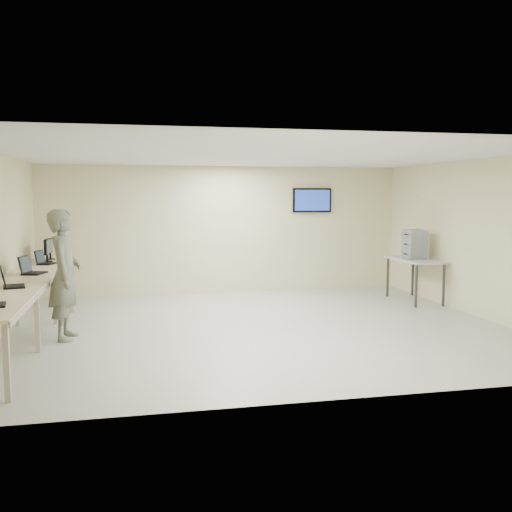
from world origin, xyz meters
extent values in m
cube|color=silver|center=(0.00, 0.00, 0.00)|extent=(8.00, 7.00, 0.01)
cube|color=silver|center=(0.00, 0.00, 2.80)|extent=(8.00, 7.00, 0.01)
cube|color=beige|center=(0.00, 3.50, 1.40)|extent=(8.00, 0.01, 2.80)
cube|color=beige|center=(0.00, -3.50, 1.40)|extent=(8.00, 0.01, 2.80)
cube|color=beige|center=(4.00, 0.00, 1.40)|extent=(0.01, 7.00, 2.80)
cube|color=#363636|center=(2.00, 3.48, 2.05)|extent=(0.15, 0.04, 0.15)
cube|color=black|center=(2.00, 3.44, 2.05)|extent=(0.90, 0.06, 0.55)
cube|color=#1D389D|center=(2.00, 3.40, 2.05)|extent=(0.82, 0.01, 0.47)
cube|color=beige|center=(-3.60, 0.00, 0.88)|extent=(0.75, 6.00, 0.04)
cube|color=#A69F93|center=(-3.23, 0.00, 0.85)|extent=(0.02, 6.00, 0.06)
cube|color=#A69F93|center=(-3.30, -2.85, 0.43)|extent=(0.06, 0.06, 0.86)
cube|color=#A69F93|center=(-3.30, -0.90, 0.43)|extent=(0.06, 0.06, 0.86)
cube|color=#A69F93|center=(-3.90, 0.90, 0.43)|extent=(0.06, 0.06, 0.86)
cube|color=#A69F93|center=(-3.30, 0.90, 0.43)|extent=(0.06, 0.06, 0.86)
cube|color=#A69F93|center=(-3.90, 2.85, 0.43)|extent=(0.06, 0.06, 0.86)
cube|color=#A69F93|center=(-3.30, 2.85, 0.43)|extent=(0.06, 0.06, 0.86)
cube|color=black|center=(-3.60, -0.78, 0.91)|extent=(0.34, 0.42, 0.02)
cube|color=black|center=(-3.74, -0.78, 1.06)|extent=(0.14, 0.36, 0.27)
cube|color=#172133|center=(-3.72, -0.78, 1.06)|extent=(0.11, 0.32, 0.22)
cube|color=black|center=(-3.55, 0.57, 0.91)|extent=(0.38, 0.45, 0.02)
cube|color=black|center=(-3.69, 0.57, 1.06)|extent=(0.17, 0.37, 0.28)
cube|color=#172133|center=(-3.67, 0.57, 1.06)|extent=(0.14, 0.32, 0.23)
cube|color=black|center=(-3.55, 1.91, 0.91)|extent=(0.34, 0.40, 0.02)
cube|color=black|center=(-3.67, 1.91, 1.04)|extent=(0.16, 0.32, 0.24)
cube|color=#172133|center=(-3.65, 1.91, 1.04)|extent=(0.13, 0.28, 0.20)
cylinder|color=black|center=(-3.60, 2.33, 0.91)|extent=(0.20, 0.20, 0.01)
cube|color=black|center=(-3.60, 2.33, 0.99)|extent=(0.04, 0.03, 0.16)
cube|color=black|center=(-3.60, 2.33, 1.19)|extent=(0.05, 0.44, 0.29)
cube|color=#172133|center=(-3.57, 2.33, 1.19)|extent=(0.00, 0.40, 0.25)
cylinder|color=black|center=(-3.60, 2.75, 0.91)|extent=(0.19, 0.19, 0.01)
cube|color=black|center=(-3.60, 2.75, 0.99)|extent=(0.04, 0.03, 0.15)
cube|color=black|center=(-3.60, 2.75, 1.17)|extent=(0.05, 0.42, 0.28)
cube|color=#172133|center=(-3.57, 2.75, 1.17)|extent=(0.00, 0.38, 0.24)
imported|color=#5B624A|center=(-3.00, -0.19, 0.97)|extent=(0.50, 0.73, 1.95)
cube|color=#A7A7A7|center=(3.60, 1.55, 0.86)|extent=(0.68, 1.46, 0.04)
cube|color=#363636|center=(3.31, 0.92, 0.42)|extent=(0.04, 0.04, 0.84)
cube|color=#363636|center=(3.31, 2.18, 0.42)|extent=(0.04, 0.04, 0.84)
cube|color=#363636|center=(3.89, 0.92, 0.42)|extent=(0.04, 0.04, 0.84)
cube|color=#363636|center=(3.89, 2.18, 0.42)|extent=(0.04, 0.04, 0.84)
cube|color=gray|center=(3.58, 1.55, 0.98)|extent=(0.38, 0.42, 0.20)
cube|color=gray|center=(3.58, 1.55, 1.17)|extent=(0.38, 0.42, 0.20)
cube|color=gray|center=(3.58, 1.55, 1.37)|extent=(0.38, 0.42, 0.20)
camera|label=1|loc=(-1.98, -9.01, 2.14)|focal=40.00mm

